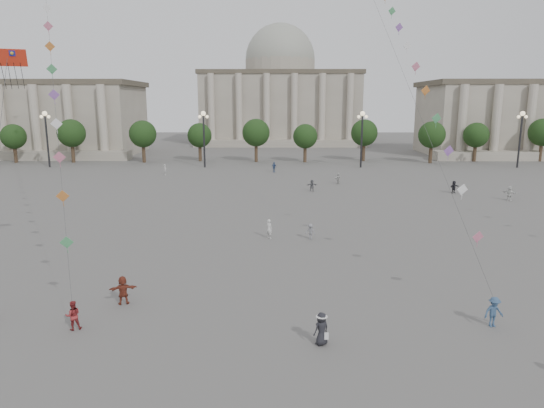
{
  "coord_description": "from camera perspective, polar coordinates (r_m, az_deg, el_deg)",
  "views": [
    {
      "loc": [
        -1.4,
        -22.62,
        12.34
      ],
      "look_at": [
        -1.64,
        12.0,
        5.03
      ],
      "focal_mm": 32.0,
      "sensor_mm": 36.0,
      "label": 1
    }
  ],
  "objects": [
    {
      "name": "ground",
      "position": [
        25.8,
        3.62,
        -16.67
      ],
      "size": [
        360.0,
        360.0,
        0.0
      ],
      "primitive_type": "plane",
      "color": "#52504D",
      "rests_on": "ground"
    },
    {
      "name": "hall_central",
      "position": [
        151.86,
        0.95,
        12.63
      ],
      "size": [
        48.3,
        34.3,
        35.5
      ],
      "color": "gray",
      "rests_on": "ground"
    },
    {
      "name": "tree_row",
      "position": [
        100.87,
        1.21,
        7.97
      ],
      "size": [
        137.12,
        5.12,
        8.0
      ],
      "color": "#372A1B",
      "rests_on": "ground"
    },
    {
      "name": "lamp_post_far_west",
      "position": [
        102.49,
        -25.04,
        8.03
      ],
      "size": [
        2.0,
        0.9,
        10.65
      ],
      "color": "#262628",
      "rests_on": "ground"
    },
    {
      "name": "lamp_post_mid_west",
      "position": [
        93.75,
        -8.04,
        8.76
      ],
      "size": [
        2.0,
        0.9,
        10.65
      ],
      "color": "#262628",
      "rests_on": "ground"
    },
    {
      "name": "lamp_post_mid_east",
      "position": [
        94.19,
        10.55,
        8.69
      ],
      "size": [
        2.0,
        0.9,
        10.65
      ],
      "color": "#262628",
      "rests_on": "ground"
    },
    {
      "name": "lamp_post_far_east",
      "position": [
        103.71,
        27.25,
        7.86
      ],
      "size": [
        2.0,
        0.9,
        10.65
      ],
      "color": "#262628",
      "rests_on": "ground"
    },
    {
      "name": "person_crowd_0",
      "position": [
        86.75,
        0.23,
        4.36
      ],
      "size": [
        1.17,
        0.96,
        1.86
      ],
      "primitive_type": "imported",
      "rotation": [
        0.0,
        0.0,
        0.54
      ],
      "color": "#37507C",
      "rests_on": "ground"
    },
    {
      "name": "person_crowd_4",
      "position": [
        75.12,
        7.76,
        3.02
      ],
      "size": [
        1.39,
        1.56,
        1.71
      ],
      "primitive_type": "imported",
      "rotation": [
        0.0,
        0.0,
        4.04
      ],
      "color": "beige",
      "rests_on": "ground"
    },
    {
      "name": "person_crowd_6",
      "position": [
        44.45,
        4.56,
        -3.25
      ],
      "size": [
        1.08,
        0.82,
        1.48
      ],
      "primitive_type": "imported",
      "rotation": [
        0.0,
        0.0,
        5.97
      ],
      "color": "slate",
      "rests_on": "ground"
    },
    {
      "name": "person_crowd_7",
      "position": [
        68.78,
        26.15,
        1.15
      ],
      "size": [
        1.57,
        1.67,
        1.88
      ],
      "primitive_type": "imported",
      "rotation": [
        0.0,
        0.0,
        2.3
      ],
      "color": "silver",
      "rests_on": "ground"
    },
    {
      "name": "person_crowd_9",
      "position": [
        71.32,
        20.62,
        1.89
      ],
      "size": [
        1.65,
        1.21,
        1.72
      ],
      "primitive_type": "imported",
      "rotation": [
        0.0,
        0.0,
        0.5
      ],
      "color": "black",
      "rests_on": "ground"
    },
    {
      "name": "person_crowd_10",
      "position": [
        85.24,
        -12.45,
        3.95
      ],
      "size": [
        0.46,
        0.68,
        1.85
      ],
      "primitive_type": "imported",
      "rotation": [
        0.0,
        0.0,
        1.59
      ],
      "color": "#B8B7B3",
      "rests_on": "ground"
    },
    {
      "name": "person_crowd_12",
      "position": [
        68.44,
        4.72,
        2.19
      ],
      "size": [
        1.56,
        0.62,
        1.64
      ],
      "primitive_type": "imported",
      "rotation": [
        0.0,
        0.0,
        3.05
      ],
      "color": "slate",
      "rests_on": "ground"
    },
    {
      "name": "person_crowd_13",
      "position": [
        44.62,
        -0.35,
        -2.93
      ],
      "size": [
        0.78,
        0.75,
        1.81
      ],
      "primitive_type": "imported",
      "rotation": [
        0.0,
        0.0,
        2.44
      ],
      "color": "silver",
      "rests_on": "ground"
    },
    {
      "name": "tourist_2",
      "position": [
        31.85,
        -17.12,
        -9.66
      ],
      "size": [
        1.77,
        1.01,
        1.82
      ],
      "primitive_type": "imported",
      "rotation": [
        0.0,
        0.0,
        3.44
      ],
      "color": "brown",
      "rests_on": "ground"
    },
    {
      "name": "kite_flyer_0",
      "position": [
        29.45,
        -22.37,
        -12.02
      ],
      "size": [
        1.0,
        0.91,
        1.67
      ],
      "primitive_type": "imported",
      "rotation": [
        0.0,
        0.0,
        3.57
      ],
      "color": "maroon",
      "rests_on": "ground"
    },
    {
      "name": "kite_flyer_1",
      "position": [
        30.28,
        24.64,
        -11.47
      ],
      "size": [
        1.24,
        0.87,
        1.75
      ],
      "primitive_type": "imported",
      "rotation": [
        0.0,
        0.0,
        0.2
      ],
      "color": "#324D70",
      "rests_on": "ground"
    },
    {
      "name": "hat_person",
      "position": [
        25.89,
        5.85,
        -14.34
      ],
      "size": [
        1.02,
        0.94,
        1.75
      ],
      "color": "black",
      "rests_on": "ground"
    },
    {
      "name": "dragon_kite",
      "position": [
        35.37,
        -28.58,
        13.63
      ],
      "size": [
        2.24,
        3.36,
        14.49
      ],
      "color": "red",
      "rests_on": "ground"
    }
  ]
}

